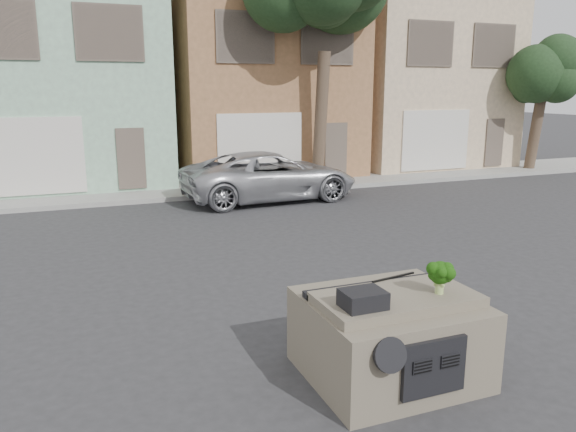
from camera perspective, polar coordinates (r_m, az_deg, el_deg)
ground_plane at (r=9.89m, az=0.82°, el=-7.99°), size 120.00×120.00×0.00m
sidewalk at (r=19.66m, az=-10.98°, el=2.56°), size 40.00×3.00×0.15m
townhouse_mint at (r=23.03m, az=-22.15°, el=12.61°), size 7.20×8.20×7.55m
townhouse_tan at (r=24.23m, az=-3.66°, el=13.48°), size 7.20×8.20×7.55m
townhouse_beige at (r=27.51m, az=11.77°, el=13.17°), size 7.20×8.20×7.55m
silver_pickup at (r=18.06m, az=-1.81°, el=1.65°), size 5.72×2.84×1.56m
tree_near at (r=20.23m, az=3.41°, el=14.94°), size 4.40×4.00×8.50m
tree_far at (r=26.08m, az=24.08°, el=10.66°), size 3.20×3.00×6.00m
car_dashboard at (r=7.21m, az=10.19°, el=-11.63°), size 2.00×1.80×1.12m
instrument_hump at (r=6.40m, az=7.62°, el=-8.36°), size 0.48×0.38×0.20m
wiper_arm at (r=7.43m, az=10.67°, el=-6.13°), size 0.69×0.15×0.02m
broccoli at (r=6.96m, az=15.19°, el=-6.02°), size 0.47×0.47×0.41m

